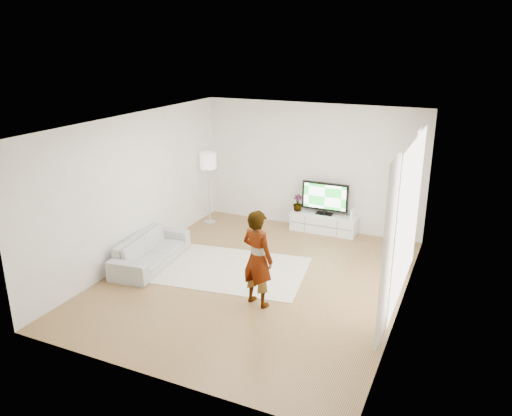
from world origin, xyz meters
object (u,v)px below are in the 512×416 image
at_px(television, 325,197).
at_px(floor_lamp, 208,164).
at_px(media_console, 323,223).
at_px(rug, 235,270).
at_px(player, 258,258).
at_px(sofa, 151,250).

relative_size(television, floor_lamp, 0.62).
distance_m(media_console, rug, 2.74).
relative_size(player, sofa, 0.83).
distance_m(player, sofa, 2.59).
bearing_deg(television, floor_lamp, -168.50).
height_order(rug, sofa, sofa).
distance_m(media_console, sofa, 3.87).
xyz_separation_m(media_console, sofa, (-2.49, -2.97, 0.08)).
bearing_deg(television, rug, -109.38).
bearing_deg(television, sofa, -129.75).
distance_m(rug, sofa, 1.65).
relative_size(rug, player, 1.62).
height_order(media_console, rug, media_console).
relative_size(player, floor_lamp, 0.96).
xyz_separation_m(player, sofa, (-2.47, 0.57, -0.53)).
height_order(media_console, player, player).
distance_m(media_console, player, 3.59).
distance_m(television, sofa, 3.93).
relative_size(media_console, player, 0.92).
bearing_deg(sofa, television, -46.84).
height_order(television, rug, television).
bearing_deg(player, sofa, 5.00).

